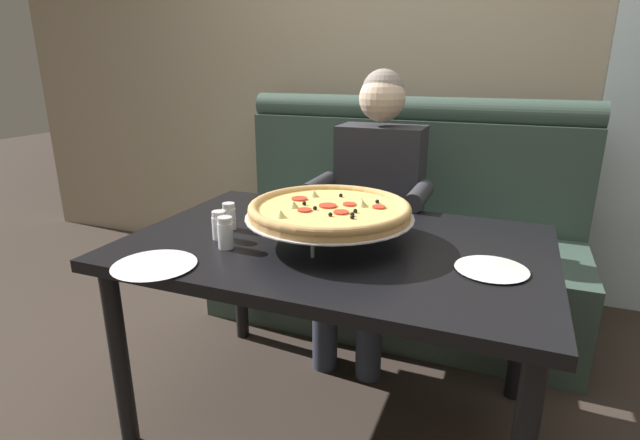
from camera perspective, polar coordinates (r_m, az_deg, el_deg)
The scene contains 11 objects.
ground_plane at distance 2.03m, azimuth 1.65°, elevation -21.93°, with size 16.00×16.00×0.00m, color #382D26.
back_wall_with_window at distance 3.02m, azimuth 12.38°, elevation 19.32°, with size 6.00×0.12×2.80m, color tan.
booth_bench at distance 2.62m, azimuth 8.79°, elevation -2.52°, with size 1.83×0.78×1.13m.
dining_table at distance 1.69m, azimuth 1.84°, elevation -4.92°, with size 1.40×0.93×0.72m.
diner_main at distance 2.29m, azimuth 6.25°, elevation 2.79°, with size 0.54×0.64×1.27m.
pizza at distance 1.62m, azimuth 1.10°, elevation 1.15°, with size 0.56×0.56×0.15m.
shaker_parmesan at distance 1.62m, azimuth -10.90°, elevation -1.71°, with size 0.05×0.05×0.11m.
shaker_pepper_flakes at distance 1.80m, azimuth -10.49°, elevation 0.22°, with size 0.05×0.05×0.10m.
shaker_oregano at distance 1.71m, azimuth -11.58°, elevation -0.81°, with size 0.05×0.05×0.10m.
plate_near_left at distance 1.54m, azimuth -18.68°, elevation -4.78°, with size 0.25×0.25×0.02m.
plate_near_right at distance 1.52m, azimuth 19.29°, elevation -5.20°, with size 0.21×0.21×0.02m.
Camera 1 is at (0.53, -1.47, 1.30)m, focal length 27.57 mm.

